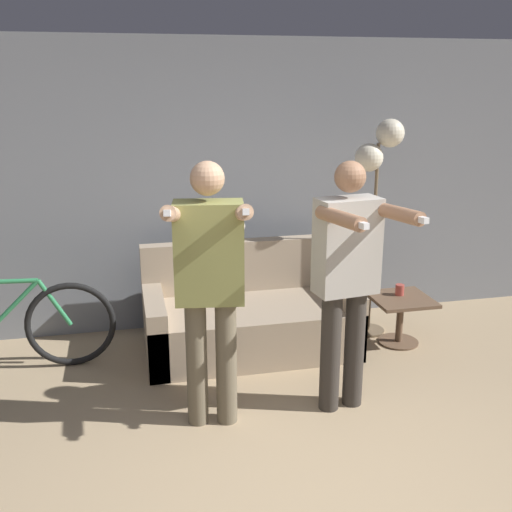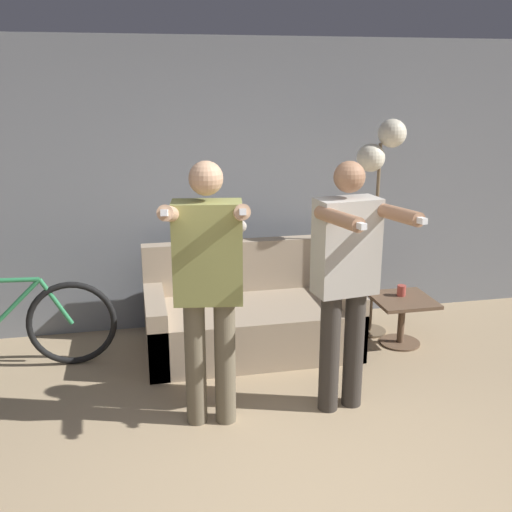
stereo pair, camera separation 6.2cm
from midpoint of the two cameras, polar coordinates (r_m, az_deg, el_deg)
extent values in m
cube|color=gray|center=(5.48, -2.25, 6.61)|extent=(10.00, 0.05, 2.60)
cube|color=tan|center=(5.14, -0.15, -6.79)|extent=(1.76, 0.91, 0.42)
cube|color=tan|center=(5.35, -1.00, -0.87)|extent=(1.76, 0.14, 0.46)
cube|color=tan|center=(5.03, -9.17, -6.71)|extent=(0.16, 0.91, 0.56)
cube|color=tan|center=(5.32, 8.34, -5.33)|extent=(0.16, 0.91, 0.56)
cylinder|color=#6B604C|center=(4.04, -5.34, -10.10)|extent=(0.14, 0.14, 0.87)
cylinder|color=#6B604C|center=(4.04, -2.52, -10.07)|extent=(0.14, 0.14, 0.87)
cube|color=#8C8E4C|center=(3.76, -4.16, 0.33)|extent=(0.46, 0.28, 0.65)
sphere|color=tan|center=(3.66, -4.31, 7.40)|extent=(0.21, 0.21, 0.21)
cylinder|color=tan|center=(3.46, -7.75, 4.02)|extent=(0.17, 0.52, 0.20)
cube|color=white|center=(3.21, -8.13, 4.08)|extent=(0.05, 0.13, 0.06)
cylinder|color=tan|center=(3.45, -0.89, 4.13)|extent=(0.17, 0.52, 0.20)
cube|color=white|center=(3.20, -0.73, 4.21)|extent=(0.05, 0.13, 0.06)
cylinder|color=#38332D|center=(4.21, 7.44, -9.13)|extent=(0.14, 0.14, 0.86)
cylinder|color=#38332D|center=(4.29, 9.69, -8.72)|extent=(0.14, 0.14, 0.86)
cube|color=#B7B2A8|center=(3.99, 9.04, 0.90)|extent=(0.44, 0.27, 0.64)
sphere|color=#9E7051|center=(3.89, 9.34, 7.44)|extent=(0.20, 0.20, 0.20)
cylinder|color=#9E7051|center=(3.62, 8.34, 3.57)|extent=(0.16, 0.51, 0.12)
cube|color=white|center=(3.40, 10.30, 2.90)|extent=(0.05, 0.13, 0.04)
cylinder|color=#9E7051|center=(3.82, 13.60, 3.95)|extent=(0.16, 0.51, 0.12)
cube|color=white|center=(3.61, 15.75, 3.33)|extent=(0.05, 0.13, 0.04)
ellipsoid|color=#B7AD9E|center=(5.24, -2.41, 2.23)|extent=(0.28, 0.11, 0.15)
sphere|color=#B7AD9E|center=(5.25, -1.13, 2.85)|extent=(0.11, 0.11, 0.11)
ellipsoid|color=#B7AD9E|center=(5.25, -4.02, 1.63)|extent=(0.15, 0.04, 0.04)
cone|color=#B7AD9E|center=(5.22, -1.29, 3.22)|extent=(0.03, 0.03, 0.03)
cone|color=#B7AD9E|center=(5.26, -1.37, 3.31)|extent=(0.03, 0.03, 0.03)
cylinder|color=#756047|center=(5.67, 11.07, -7.01)|extent=(0.30, 0.30, 0.02)
cylinder|color=#756047|center=(5.39, 11.57, 1.33)|extent=(0.03, 0.03, 1.72)
sphere|color=white|center=(5.27, 13.18, 11.31)|extent=(0.24, 0.24, 0.24)
sphere|color=white|center=(5.22, 11.22, 9.17)|extent=(0.24, 0.24, 0.24)
cylinder|color=brown|center=(5.49, 13.85, -8.00)|extent=(0.35, 0.35, 0.02)
cylinder|color=brown|center=(5.42, 13.99, -6.18)|extent=(0.06, 0.06, 0.39)
cube|color=brown|center=(5.34, 14.14, -4.08)|extent=(0.50, 0.50, 0.03)
cylinder|color=#B7473D|center=(5.38, 14.00, -3.21)|extent=(0.08, 0.08, 0.09)
torus|color=black|center=(5.05, -16.77, -6.17)|extent=(0.71, 0.05, 0.71)
cylinder|color=#338E56|center=(5.05, -21.76, -4.42)|extent=(0.45, 0.04, 0.43)
cylinder|color=#338E56|center=(4.99, -22.42, -2.16)|extent=(0.50, 0.04, 0.05)
cylinder|color=#338E56|center=(5.00, -18.17, -4.16)|extent=(0.24, 0.04, 0.41)
camera|label=1|loc=(0.03, -89.59, 0.12)|focal=42.00mm
camera|label=2|loc=(0.03, 90.41, -0.12)|focal=42.00mm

